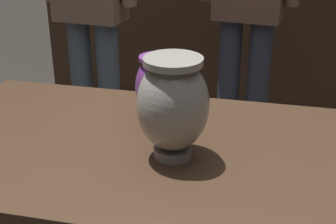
# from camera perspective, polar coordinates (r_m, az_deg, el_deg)

# --- Properties ---
(back_display_shelf) EXTENTS (2.60, 0.40, 0.99)m
(back_display_shelf) POSITION_cam_1_polar(r_m,az_deg,el_deg) (3.28, 8.63, 9.31)
(back_display_shelf) COLOR #422D1E
(back_display_shelf) RESTS_ON ground_plane
(vase_centerpiece) EXTENTS (0.16, 0.16, 0.23)m
(vase_centerpiece) POSITION_cam_1_polar(r_m,az_deg,el_deg) (1.03, 0.60, 0.92)
(vase_centerpiece) COLOR gray
(vase_centerpiece) RESTS_ON display_plinth
(vase_tall_behind) EXTENTS (0.11, 0.11, 0.18)m
(vase_tall_behind) POSITION_cam_1_polar(r_m,az_deg,el_deg) (1.20, -1.38, 2.96)
(vase_tall_behind) COLOR #7A388E
(vase_tall_behind) RESTS_ON display_plinth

